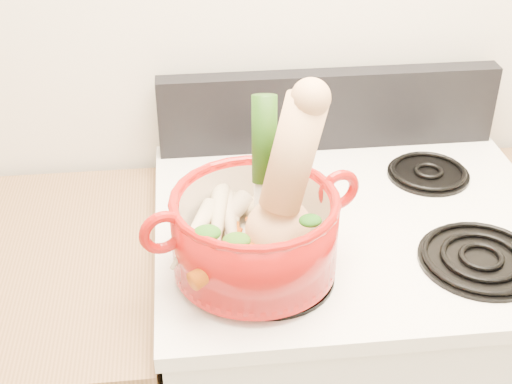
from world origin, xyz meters
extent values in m
cube|color=white|center=(0.00, 1.40, 0.93)|extent=(0.78, 0.67, 0.03)
cube|color=black|center=(0.00, 1.70, 1.04)|extent=(0.76, 0.05, 0.18)
cylinder|color=black|center=(-0.19, 1.24, 0.96)|extent=(0.22, 0.22, 0.02)
cylinder|color=black|center=(0.19, 1.24, 0.96)|extent=(0.22, 0.22, 0.02)
cylinder|color=black|center=(-0.19, 1.54, 0.96)|extent=(0.17, 0.17, 0.02)
cylinder|color=black|center=(0.19, 1.54, 0.96)|extent=(0.17, 0.17, 0.02)
cylinder|color=#9C0D0A|center=(-0.22, 1.25, 1.04)|extent=(0.35, 0.35, 0.14)
torus|color=#9C0D0A|center=(-0.37, 1.21, 1.08)|extent=(0.08, 0.04, 0.08)
torus|color=#9C0D0A|center=(-0.06, 1.30, 1.08)|extent=(0.08, 0.04, 0.08)
cylinder|color=beige|center=(-0.19, 1.30, 1.13)|extent=(0.05, 0.10, 0.28)
ellipsoid|color=tan|center=(-0.19, 1.36, 1.02)|extent=(0.09, 0.07, 0.04)
cone|color=beige|center=(-0.25, 1.29, 1.02)|extent=(0.07, 0.21, 0.06)
cone|color=beige|center=(-0.28, 1.29, 1.02)|extent=(0.15, 0.18, 0.06)
cone|color=beige|center=(-0.25, 1.32, 1.04)|extent=(0.06, 0.21, 0.06)
cone|color=beige|center=(-0.32, 1.26, 1.04)|extent=(0.11, 0.16, 0.05)
cone|color=beige|center=(-0.27, 1.31, 1.05)|extent=(0.07, 0.22, 0.06)
cone|color=#D5540A|center=(-0.25, 1.23, 1.01)|extent=(0.05, 0.17, 0.05)
cone|color=#C43E09|center=(-0.27, 1.23, 1.02)|extent=(0.09, 0.13, 0.04)
cone|color=#CC500A|center=(-0.18, 1.24, 1.03)|extent=(0.11, 0.14, 0.04)
cone|color=#B85009|center=(-0.26, 1.18, 1.03)|extent=(0.14, 0.11, 0.04)
camera|label=1|loc=(-0.32, 0.28, 1.74)|focal=50.00mm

